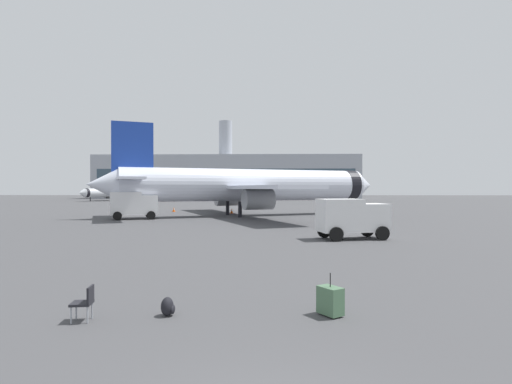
{
  "coord_description": "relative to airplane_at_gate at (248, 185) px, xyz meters",
  "views": [
    {
      "loc": [
        0.09,
        -5.14,
        3.27
      ],
      "look_at": [
        -0.9,
        27.02,
        3.0
      ],
      "focal_mm": 29.38,
      "sensor_mm": 36.0,
      "label": 1
    }
  ],
  "objects": [
    {
      "name": "airplane_taxiing",
      "position": [
        -38.83,
        60.29,
        -1.51
      ],
      "size": [
        17.48,
        18.88,
        6.16
      ],
      "color": "silver",
      "rests_on": "ground"
    },
    {
      "name": "cargo_van",
      "position": [
        7.91,
        -22.91,
        -2.21
      ],
      "size": [
        4.74,
        3.15,
        2.6
      ],
      "color": "white",
      "rests_on": "ground"
    },
    {
      "name": "service_truck",
      "position": [
        -11.86,
        -6.07,
        -2.05
      ],
      "size": [
        5.26,
        3.82,
        2.9
      ],
      "color": "white",
      "rests_on": "ground"
    },
    {
      "name": "safety_cone_near",
      "position": [
        -2.32,
        4.58,
        -3.32
      ],
      "size": [
        0.44,
        0.44,
        0.67
      ],
      "color": "#F2590C",
      "rests_on": "ground"
    },
    {
      "name": "gate_chair",
      "position": [
        -1.97,
        -39.95,
        -3.16
      ],
      "size": [
        0.54,
        0.54,
        0.86
      ],
      "color": "black",
      "rests_on": "ground"
    },
    {
      "name": "terminal_building",
      "position": [
        -11.22,
        90.78,
        3.47
      ],
      "size": [
        85.34,
        21.17,
        26.01
      ],
      "color": "#9EA3AD",
      "rests_on": "ground"
    },
    {
      "name": "traveller_backpack",
      "position": [
        -0.03,
        -39.46,
        -3.42
      ],
      "size": [
        0.36,
        0.4,
        0.48
      ],
      "color": "black",
      "rests_on": "ground"
    },
    {
      "name": "safety_cone_mid",
      "position": [
        -10.83,
        8.28,
        -3.34
      ],
      "size": [
        0.44,
        0.44,
        0.65
      ],
      "color": "#F2590C",
      "rests_on": "ground"
    },
    {
      "name": "airplane_at_gate",
      "position": [
        0.0,
        0.0,
        0.0
      ],
      "size": [
        34.18,
        31.36,
        10.5
      ],
      "color": "silver",
      "rests_on": "ground"
    },
    {
      "name": "rolling_suitcase",
      "position": [
        4.15,
        -39.31,
        -3.27
      ],
      "size": [
        0.69,
        0.75,
        1.1
      ],
      "color": "#476B4C",
      "rests_on": "ground"
    }
  ]
}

